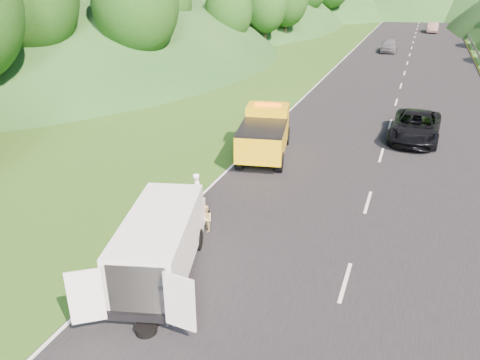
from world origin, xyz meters
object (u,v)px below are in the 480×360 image
at_px(child, 207,231).
at_px(woman, 198,209).
at_px(tow_truck, 265,133).
at_px(spare_tire, 146,332).
at_px(passing_suv, 413,140).
at_px(worker, 171,326).
at_px(suitcase, 168,200).
at_px(white_van, 161,241).

bearing_deg(child, woman, 174.40).
xyz_separation_m(tow_truck, spare_tire, (1.16, -13.95, -1.27)).
xyz_separation_m(tow_truck, passing_suv, (7.36, 5.55, -1.27)).
relative_size(tow_truck, worker, 3.98).
relative_size(child, suitcase, 1.74).
relative_size(white_van, passing_suv, 1.14).
bearing_deg(worker, passing_suv, 63.11).
bearing_deg(suitcase, spare_tire, -65.73).
bearing_deg(white_van, suitcase, 101.50).
xyz_separation_m(child, passing_suv, (6.92, 13.99, 0.00)).
height_order(tow_truck, worker, tow_truck).
height_order(white_van, woman, white_van).
height_order(worker, spare_tire, worker).
xyz_separation_m(suitcase, spare_tire, (3.09, -6.86, -0.30)).
bearing_deg(child, passing_suv, 113.25).
xyz_separation_m(child, worker, (1.22, -5.05, 0.00)).
xyz_separation_m(tow_truck, woman, (-0.63, -6.90, -1.27)).
bearing_deg(suitcase, tow_truck, 74.76).
distance_m(child, passing_suv, 15.61).
height_order(spare_tire, passing_suv, passing_suv).
distance_m(tow_truck, white_van, 11.36).
xyz_separation_m(white_van, worker, (1.42, -2.14, -1.21)).
bearing_deg(white_van, spare_tire, -85.97).
relative_size(worker, passing_suv, 0.28).
bearing_deg(suitcase, woman, 8.32).
bearing_deg(child, tow_truck, 142.57).
bearing_deg(passing_suv, white_van, -110.32).
height_order(tow_truck, passing_suv, tow_truck).
relative_size(tow_truck, woman, 4.00).
height_order(child, worker, worker).
distance_m(tow_truck, spare_tire, 14.05).
bearing_deg(tow_truck, suitcase, -116.18).
distance_m(tow_truck, suitcase, 7.41).
relative_size(child, spare_tire, 1.75).
relative_size(suitcase, passing_suv, 0.11).
bearing_deg(passing_suv, worker, -104.15).
relative_size(woman, spare_tire, 2.62).
xyz_separation_m(tow_truck, child, (0.44, -8.44, -1.27)).
relative_size(worker, suitcase, 2.63).
xyz_separation_m(woman, worker, (2.29, -6.59, 0.00)).
relative_size(tow_truck, white_van, 0.97).
distance_m(tow_truck, woman, 7.05).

